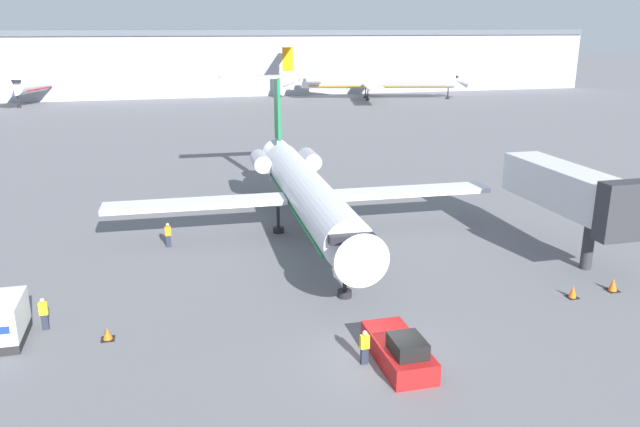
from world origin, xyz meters
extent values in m
plane|color=slate|center=(0.00, 0.00, 0.00)|extent=(600.00, 600.00, 0.00)
cube|color=#9EA3AD|center=(0.00, 120.00, 6.31)|extent=(180.00, 16.00, 12.62)
cube|color=#4C515B|center=(0.00, 120.00, 13.22)|extent=(180.00, 16.80, 1.20)
cylinder|color=silver|center=(0.43, 17.56, 3.37)|extent=(3.58, 22.64, 2.86)
cone|color=silver|center=(0.04, 5.14, 3.37)|extent=(2.93, 2.38, 2.86)
cube|color=black|center=(0.07, 6.06, 3.87)|extent=(2.45, 0.78, 0.44)
cone|color=silver|center=(0.84, 30.41, 3.37)|extent=(2.67, 3.23, 2.58)
cube|color=#19723F|center=(0.43, 17.56, 2.44)|extent=(3.22, 20.38, 0.20)
cube|color=silver|center=(8.15, 18.45, 2.72)|extent=(12.57, 2.61, 0.36)
cube|color=silver|center=(-7.21, 18.94, 2.72)|extent=(12.57, 2.61, 0.36)
cylinder|color=#ADADB7|center=(2.81, 26.97, 3.73)|extent=(1.53, 3.26, 1.43)
cylinder|color=#ADADB7|center=(-1.34, 27.10, 3.73)|extent=(1.53, 3.26, 1.43)
cube|color=#19723F|center=(0.86, 31.04, 7.54)|extent=(0.31, 2.21, 5.48)
cube|color=silver|center=(0.86, 31.04, 10.28)|extent=(9.91, 2.11, 0.20)
cylinder|color=black|center=(0.10, 7.29, 0.97)|extent=(0.24, 0.24, 1.94)
cylinder|color=black|center=(0.10, 7.29, 0.20)|extent=(0.80, 0.80, 0.40)
cylinder|color=black|center=(-1.37, 19.35, 0.97)|extent=(0.24, 0.24, 1.94)
cylinder|color=black|center=(-1.37, 19.35, 0.20)|extent=(0.80, 0.80, 0.40)
cylinder|color=black|center=(2.35, 19.23, 0.97)|extent=(0.24, 0.24, 1.94)
cylinder|color=black|center=(2.35, 19.23, 0.20)|extent=(0.80, 0.80, 0.40)
cube|color=#B21919|center=(0.45, 0.01, 0.49)|extent=(1.97, 4.76, 0.98)
cube|color=black|center=(0.45, -1.04, 1.33)|extent=(1.38, 1.71, 0.70)
cube|color=black|center=(0.45, 2.30, 0.34)|extent=(1.77, 0.30, 0.59)
cube|color=#232326|center=(-17.11, 6.41, 0.23)|extent=(1.92, 3.12, 0.45)
cube|color=silver|center=(-17.11, 6.41, 1.30)|extent=(1.92, 3.12, 1.69)
cube|color=#232838|center=(-1.08, 0.17, 0.39)|extent=(0.32, 0.20, 0.78)
cube|color=yellow|center=(-1.08, 0.17, 1.09)|extent=(0.40, 0.24, 0.62)
sphere|color=tan|center=(-1.08, 0.17, 1.52)|extent=(0.23, 0.23, 0.23)
cube|color=#232838|center=(-9.20, 18.17, 0.41)|extent=(0.32, 0.20, 0.82)
cube|color=orange|center=(-9.20, 18.17, 1.14)|extent=(0.40, 0.24, 0.65)
sphere|color=tan|center=(-9.20, 18.17, 1.58)|extent=(0.24, 0.24, 0.24)
cube|color=#232838|center=(-15.41, 7.24, 0.40)|extent=(0.32, 0.20, 0.81)
cube|color=yellow|center=(-15.41, 7.24, 1.13)|extent=(0.40, 0.24, 0.64)
sphere|color=tan|center=(-15.41, 7.24, 1.57)|extent=(0.24, 0.24, 0.24)
cube|color=black|center=(-12.35, 5.37, 0.02)|extent=(0.63, 0.63, 0.04)
cone|color=orange|center=(-12.35, 5.37, 0.32)|extent=(0.45, 0.45, 0.56)
cube|color=black|center=(12.35, 4.06, 0.02)|extent=(0.60, 0.60, 0.04)
cone|color=orange|center=(12.35, 4.06, 0.37)|extent=(0.43, 0.43, 0.66)
cube|color=black|center=(15.14, 4.31, 0.02)|extent=(0.66, 0.66, 0.04)
cone|color=orange|center=(15.14, 4.31, 0.40)|extent=(0.47, 0.47, 0.73)
cylinder|color=white|center=(34.59, 100.29, 3.98)|extent=(31.48, 10.25, 3.44)
cone|color=white|center=(51.30, 96.54, 3.98)|extent=(3.44, 3.96, 3.44)
cube|color=black|center=(50.22, 96.78, 4.59)|extent=(1.32, 3.01, 0.44)
cone|color=white|center=(17.38, 104.14, 3.98)|extent=(4.37, 3.85, 3.10)
cube|color=orange|center=(34.59, 100.29, 2.86)|extent=(28.33, 9.22, 0.20)
cube|color=white|center=(34.97, 109.17, 3.21)|extent=(6.19, 14.41, 0.36)
cube|color=white|center=(31.14, 92.10, 3.21)|extent=(6.19, 14.41, 0.36)
cylinder|color=#ADADB7|center=(22.26, 105.74, 4.41)|extent=(3.36, 2.61, 2.00)
cylinder|color=#ADADB7|center=(21.11, 100.62, 4.41)|extent=(3.36, 2.61, 2.00)
cube|color=orange|center=(16.64, 104.31, 8.20)|extent=(2.20, 0.72, 5.00)
cube|color=white|center=(16.64, 104.31, 10.70)|extent=(3.72, 9.18, 0.20)
cylinder|color=black|center=(48.98, 97.06, 1.13)|extent=(0.24, 0.24, 2.26)
cylinder|color=black|center=(48.98, 97.06, 0.20)|extent=(0.80, 0.80, 0.40)
cylinder|color=black|center=(31.98, 98.58, 1.13)|extent=(0.24, 0.24, 2.26)
cylinder|color=black|center=(31.98, 98.58, 0.20)|extent=(0.80, 0.80, 0.40)
cylinder|color=black|center=(32.96, 102.95, 1.13)|extent=(0.24, 0.24, 2.26)
cylinder|color=black|center=(32.96, 102.95, 0.20)|extent=(0.80, 0.80, 0.40)
cylinder|color=silver|center=(-29.63, 117.57, 4.24)|extent=(14.44, 31.47, 4.03)
cone|color=silver|center=(-35.48, 100.98, 4.24)|extent=(4.87, 4.38, 4.03)
cube|color=black|center=(-35.05, 102.20, 4.95)|extent=(3.46, 1.80, 0.44)
cone|color=silver|center=(-23.57, 134.73, 4.24)|extent=(4.89, 5.39, 3.63)
cube|color=maroon|center=(-29.63, 117.57, 2.93)|extent=(12.99, 28.33, 0.20)
cube|color=silver|center=(-20.99, 116.21, 3.33)|extent=(13.49, 7.40, 0.36)
cube|color=silver|center=(-37.20, 121.94, 3.33)|extent=(13.49, 7.40, 0.36)
cylinder|color=#ADADB7|center=(-22.41, 129.25, 4.74)|extent=(2.88, 3.49, 2.00)
cylinder|color=#ADADB7|center=(-27.91, 131.20, 4.74)|extent=(2.88, 3.49, 2.00)
cube|color=maroon|center=(-23.28, 135.56, 8.76)|extent=(0.96, 2.15, 5.00)
cube|color=silver|center=(-23.28, 135.56, 11.26)|extent=(9.09, 4.69, 0.20)
cylinder|color=black|center=(-34.61, 103.45, 1.11)|extent=(0.24, 0.24, 2.23)
cylinder|color=black|center=(-34.61, 103.45, 0.20)|extent=(0.80, 0.80, 0.40)
cylinder|color=black|center=(-31.36, 120.51, 1.11)|extent=(0.24, 0.24, 2.23)
cylinder|color=black|center=(-31.36, 120.51, 0.20)|extent=(0.80, 0.80, 0.40)
cylinder|color=black|center=(-26.43, 118.77, 1.11)|extent=(0.24, 0.24, 2.23)
cylinder|color=black|center=(-26.43, 118.77, 0.20)|extent=(0.80, 0.80, 0.40)
cylinder|color=#2D2D33|center=(15.85, 7.69, 1.60)|extent=(0.70, 0.70, 3.20)
cube|color=silver|center=(15.85, 10.80, 4.50)|extent=(2.60, 10.37, 2.60)
cube|color=#2D2D33|center=(15.85, 5.02, 4.50)|extent=(3.20, 1.20, 3.38)
camera|label=1|loc=(-9.10, -23.30, 14.44)|focal=35.00mm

